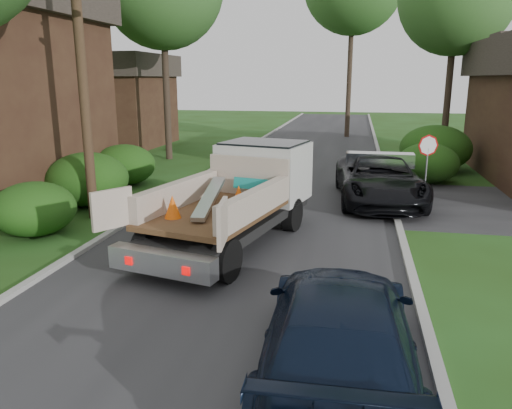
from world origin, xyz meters
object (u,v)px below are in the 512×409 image
at_px(flatbed_truck, 246,188).
at_px(stop_sign, 427,155).
at_px(house_left_far, 109,99).
at_px(navy_suv, 339,331).
at_px(black_pickup, 379,179).
at_px(utility_pole, 80,51).

bearing_deg(flatbed_truck, stop_sign, 54.69).
relative_size(house_left_far, flatbed_truck, 1.06).
xyz_separation_m(flatbed_truck, navy_suv, (2.84, -6.64, -0.60)).
height_order(stop_sign, black_pickup, stop_sign).
distance_m(house_left_far, flatbed_truck, 22.31).
bearing_deg(flatbed_truck, utility_pole, -176.20).
bearing_deg(house_left_far, flatbed_truck, -53.41).
bearing_deg(flatbed_truck, black_pickup, 64.32).
relative_size(house_left_far, navy_suv, 1.40).
relative_size(stop_sign, utility_pole, 0.25).
distance_m(flatbed_truck, navy_suv, 7.25).
relative_size(flatbed_truck, black_pickup, 1.17).
relative_size(utility_pole, black_pickup, 1.63).
bearing_deg(house_left_far, utility_pole, -64.77).
distance_m(flatbed_truck, black_pickup, 6.18).
bearing_deg(utility_pole, stop_sign, 20.62).
xyz_separation_m(utility_pole, navy_suv, (8.08, -7.48, -4.39)).
xyz_separation_m(stop_sign, house_left_far, (-18.70, 13.00, 1.27)).
distance_m(utility_pole, navy_suv, 11.85).
bearing_deg(black_pickup, navy_suv, -100.28).
xyz_separation_m(stop_sign, flatbed_truck, (-5.44, -4.86, -0.39)).
bearing_deg(utility_pole, black_pickup, 23.62).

